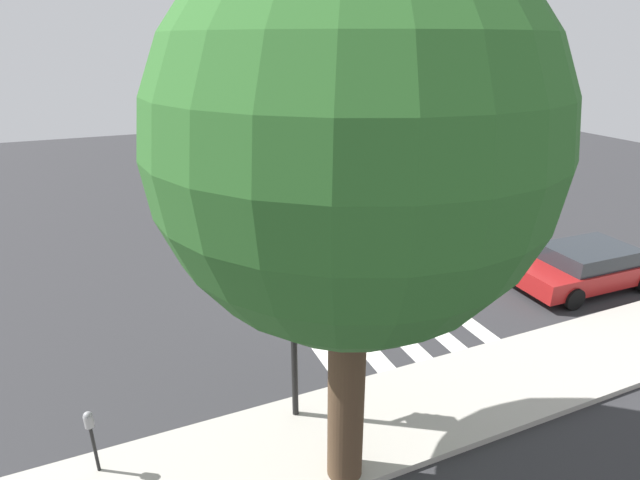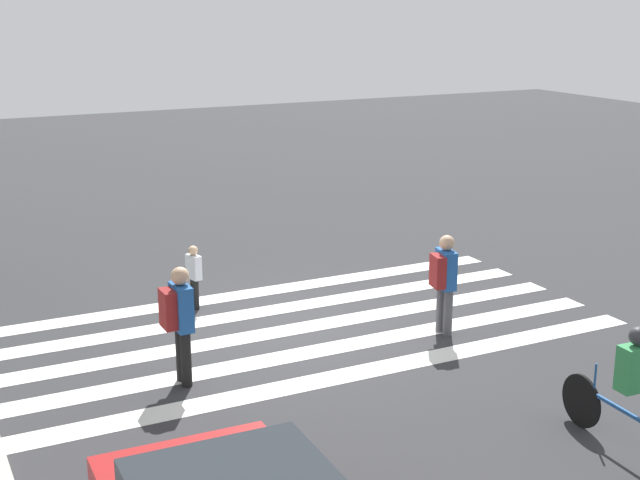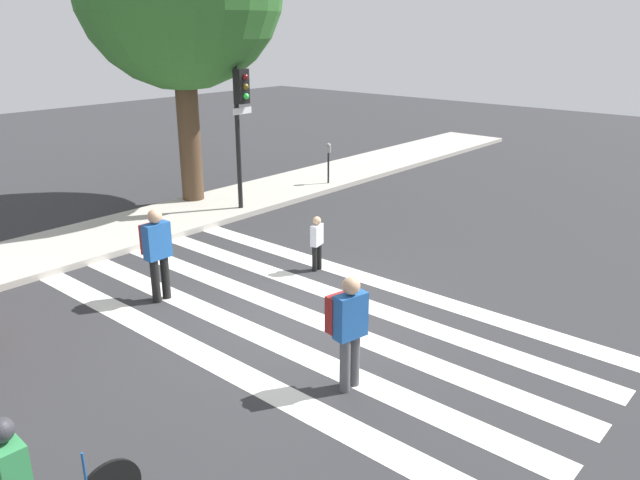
{
  "view_description": "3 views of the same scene",
  "coord_description": "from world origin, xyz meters",
  "px_view_note": "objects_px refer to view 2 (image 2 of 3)",
  "views": [
    {
      "loc": [
        6.11,
        12.92,
        6.98
      ],
      "look_at": [
        0.32,
        -0.72,
        1.05
      ],
      "focal_mm": 28.0,
      "sensor_mm": 36.0,
      "label": 1
    },
    {
      "loc": [
        -12.53,
        5.9,
        5.28
      ],
      "look_at": [
        0.3,
        -0.5,
        1.38
      ],
      "focal_mm": 50.0,
      "sensor_mm": 36.0,
      "label": 2
    },
    {
      "loc": [
        -7.17,
        -6.58,
        4.76
      ],
      "look_at": [
        0.69,
        0.26,
        1.14
      ],
      "focal_mm": 35.0,
      "sensor_mm": 36.0,
      "label": 3
    }
  ],
  "objects_px": {
    "pedestrian_adult_blue_shirt": "(444,277)",
    "cyclist_near_curb": "(633,389)",
    "pedestrian_adult_tall_backpack": "(179,317)",
    "pedestrian_adult_yellow_jacket": "(194,273)"
  },
  "relations": [
    {
      "from": "pedestrian_adult_tall_backpack",
      "to": "cyclist_near_curb",
      "type": "bearing_deg",
      "value": 42.64
    },
    {
      "from": "pedestrian_adult_tall_backpack",
      "to": "cyclist_near_curb",
      "type": "relative_size",
      "value": 0.72
    },
    {
      "from": "pedestrian_adult_blue_shirt",
      "to": "cyclist_near_curb",
      "type": "bearing_deg",
      "value": 7.76
    },
    {
      "from": "pedestrian_adult_yellow_jacket",
      "to": "pedestrian_adult_tall_backpack",
      "type": "xyz_separation_m",
      "value": [
        -2.95,
        1.21,
        0.36
      ]
    },
    {
      "from": "pedestrian_adult_yellow_jacket",
      "to": "pedestrian_adult_tall_backpack",
      "type": "distance_m",
      "value": 3.21
    },
    {
      "from": "pedestrian_adult_blue_shirt",
      "to": "pedestrian_adult_yellow_jacket",
      "type": "relative_size",
      "value": 1.45
    },
    {
      "from": "cyclist_near_curb",
      "to": "pedestrian_adult_blue_shirt",
      "type": "bearing_deg",
      "value": -1.19
    },
    {
      "from": "pedestrian_adult_blue_shirt",
      "to": "pedestrian_adult_yellow_jacket",
      "type": "distance_m",
      "value": 4.38
    },
    {
      "from": "pedestrian_adult_blue_shirt",
      "to": "pedestrian_adult_tall_backpack",
      "type": "distance_m",
      "value": 4.39
    },
    {
      "from": "pedestrian_adult_blue_shirt",
      "to": "cyclist_near_curb",
      "type": "xyz_separation_m",
      "value": [
        -4.33,
        0.29,
        -0.1
      ]
    }
  ]
}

